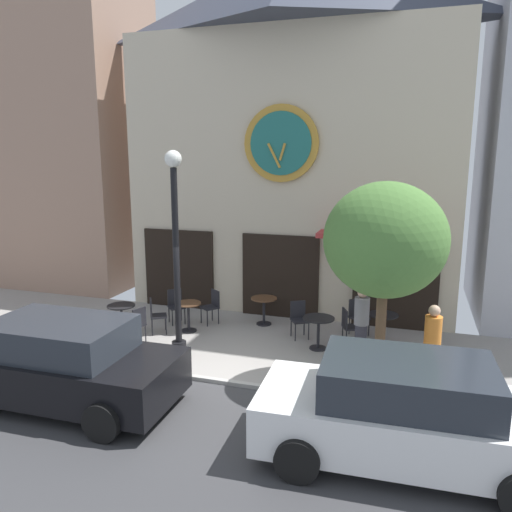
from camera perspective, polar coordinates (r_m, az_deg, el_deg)
The scene contains 21 objects.
ground_plane at distance 9.46m, azimuth -7.67°, elevation -16.83°, with size 29.41×11.11×0.13m.
clock_building at distance 14.74m, azimuth 4.27°, elevation 13.96°, with size 9.19×3.92×9.83m.
neighbor_building_left at distance 19.30m, azimuth -22.06°, elevation 19.79°, with size 5.84×3.73×15.00m.
street_lamp at distance 10.92m, azimuth -9.04°, elevation 0.00°, with size 0.36×0.36×4.53m.
street_tree at distance 9.65m, azimuth 14.43°, elevation 1.67°, with size 2.30×2.07×3.97m.
cafe_table_leftmost at distance 13.05m, azimuth -15.02°, elevation -6.38°, with size 0.69×0.69×0.76m.
cafe_table_near_door at distance 12.96m, azimuth -7.68°, elevation -6.30°, with size 0.65×0.65×0.75m.
cafe_table_near_curb at distance 13.35m, azimuth 0.90°, elevation -5.67°, with size 0.69×0.69×0.73m.
cafe_table_center_left at distance 11.79m, azimuth 7.10°, elevation -7.93°, with size 0.73×0.73×0.76m.
cafe_table_rightmost at distance 12.35m, azimuth 14.21°, elevation -7.39°, with size 0.70×0.70×0.75m.
cafe_chair_right_end at distance 12.94m, azimuth -11.37°, elevation -6.38°, with size 0.55×0.55×0.90m.
cafe_chair_mid_row at distance 13.66m, azimuth -9.10°, elevation -5.33°, with size 0.56×0.56×0.90m.
cafe_chair_facing_wall at distance 12.34m, azimuth -13.36°, elevation -7.35°, with size 0.51×0.51×0.90m.
cafe_chair_facing_street at distance 12.89m, azimuth 11.42°, elevation -6.45°, with size 0.57×0.57×0.90m.
cafe_chair_near_lamp at distance 12.49m, azimuth 4.89°, elevation -6.85°, with size 0.55×0.55×0.90m.
cafe_chair_under_awning at distance 13.49m, azimuth -4.98°, elevation -5.45°, with size 0.56×0.56×0.90m.
cafe_chair_near_tree at distance 12.09m, azimuth 10.45°, elevation -7.62°, with size 0.52×0.52×0.90m.
pedestrian_grey at distance 11.15m, azimuth 11.86°, elevation -7.53°, with size 0.38×0.38×1.67m.
pedestrian_orange at distance 10.29m, azimuth 19.34°, elevation -9.60°, with size 0.36×0.36×1.67m.
parked_car_black at distance 9.89m, azimuth -21.23°, elevation -11.22°, with size 4.32×2.06×1.55m.
parked_car_white at distance 7.95m, azimuth 16.59°, elevation -16.67°, with size 4.37×2.16×1.55m.
Camera 1 is at (3.64, -8.58, 4.45)m, focal length 35.25 mm.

